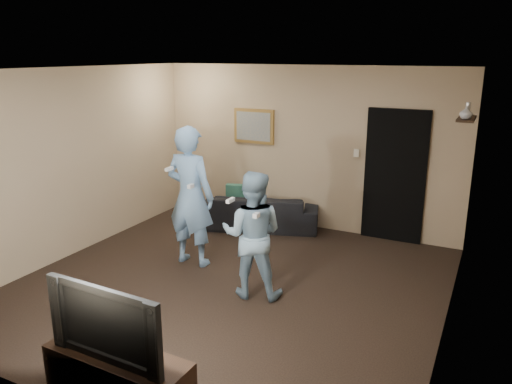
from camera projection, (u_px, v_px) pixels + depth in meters
The scene contains 19 objects.
ground at pixel (230, 285), 6.19m from camera, with size 5.00×5.00×0.00m, color black.
ceiling at pixel (226, 70), 5.49m from camera, with size 5.00×5.00×0.04m, color silver.
wall_back at pixel (305, 148), 8.00m from camera, with size 5.00×0.04×2.60m, color tan.
wall_front at pixel (62, 261), 3.68m from camera, with size 5.00×0.04×2.60m, color tan.
wall_left at pixel (71, 163), 6.91m from camera, with size 0.04×5.00×2.60m, color tan.
wall_right at pixel (456, 213), 4.77m from camera, with size 0.04×5.00×2.60m, color tan.
sofa at pixel (260, 211), 8.16m from camera, with size 1.90×0.74×0.55m, color black.
throw_pillow at pixel (238, 196), 8.28m from camera, with size 0.39×0.12×0.39m, color #1B5144.
painting_frame at pixel (254, 126), 8.28m from camera, with size 0.72×0.05×0.57m, color olive.
painting_canvas at pixel (253, 126), 8.25m from camera, with size 0.62×0.01×0.47m, color slate.
doorway at pixel (395, 176), 7.43m from camera, with size 0.90×0.06×2.00m, color black.
light_switch at pixel (356, 153), 7.61m from camera, with size 0.08×0.02×0.12m, color silver.
wall_shelf at pixel (466, 119), 6.18m from camera, with size 0.20×0.60×0.03m, color black.
shelf_vase at pixel (466, 113), 6.01m from camera, with size 0.15×0.15×0.16m, color #B8B8BD.
shelf_figurine at pixel (468, 110), 6.20m from camera, with size 0.06×0.06×0.18m, color silver.
tv_console at pixel (119, 378), 4.02m from camera, with size 1.26×0.40×0.45m, color black.
television at pixel (114, 319), 3.87m from camera, with size 1.09×0.14×0.63m, color black.
wii_player_left at pixel (190, 196), 6.60m from camera, with size 0.69×0.52×1.89m.
wii_player_right at pixel (252, 235), 5.76m from camera, with size 0.86×0.74×1.51m.
Camera 1 is at (2.80, -4.91, 2.79)m, focal length 35.00 mm.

